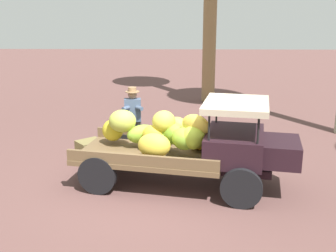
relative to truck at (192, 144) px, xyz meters
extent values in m
plane|color=brown|center=(-0.65, -0.03, -0.90)|extent=(60.00, 60.00, 0.00)
cube|color=black|center=(-0.40, 0.06, -0.47)|extent=(4.01, 1.21, 0.16)
cylinder|color=black|center=(1.18, 0.56, -0.52)|extent=(0.79, 0.29, 0.77)
cylinder|color=black|center=(0.87, -1.01, -0.52)|extent=(0.79, 0.29, 0.77)
cylinder|color=black|center=(-1.57, 1.11, -0.52)|extent=(0.79, 0.29, 0.77)
cylinder|color=black|center=(-1.88, -0.46, -0.52)|extent=(0.79, 0.29, 0.77)
cube|color=brown|center=(-0.84, 0.15, -0.29)|extent=(3.28, 2.27, 0.10)
cube|color=brown|center=(-0.68, 0.93, -0.13)|extent=(2.96, 0.66, 0.22)
cube|color=brown|center=(-0.99, -0.64, -0.13)|extent=(2.96, 0.66, 0.22)
cube|color=black|center=(0.83, -0.18, 0.04)|extent=(1.37, 1.70, 0.55)
cube|color=black|center=(1.71, -0.36, -0.02)|extent=(0.89, 1.18, 0.44)
cylinder|color=black|center=(1.39, 0.37, 0.59)|extent=(0.04, 0.04, 0.55)
cylinder|color=black|center=(1.14, -0.90, 0.59)|extent=(0.04, 0.04, 0.55)
cylinder|color=black|center=(0.52, 0.54, 0.59)|extent=(0.04, 0.04, 0.55)
cylinder|color=black|center=(0.27, -0.73, 0.59)|extent=(0.04, 0.04, 0.55)
cube|color=#BEAF92|center=(0.83, -0.18, 0.86)|extent=(1.49, 1.73, 0.12)
ellipsoid|color=yellow|center=(-0.75, -0.36, 0.08)|extent=(0.75, 0.64, 0.55)
ellipsoid|color=gold|center=(-1.72, 0.68, 0.08)|extent=(0.48, 0.43, 0.51)
ellipsoid|color=#8BBA34|center=(-1.06, 0.46, 0.06)|extent=(0.80, 0.68, 0.47)
ellipsoid|color=#B4BF48|center=(-1.47, 0.43, 0.35)|extent=(0.60, 0.54, 0.52)
ellipsoid|color=gold|center=(0.06, -0.15, 0.44)|extent=(0.78, 0.75, 0.56)
ellipsoid|color=#B0C935|center=(0.00, -0.29, 0.23)|extent=(0.66, 0.65, 0.47)
ellipsoid|color=gold|center=(0.22, 0.27, -0.01)|extent=(0.79, 0.72, 0.54)
ellipsoid|color=gold|center=(-0.58, 0.16, 0.43)|extent=(0.54, 0.55, 0.50)
ellipsoid|color=gold|center=(-0.80, 0.15, 0.11)|extent=(0.63, 0.60, 0.50)
ellipsoid|color=#81B932|center=(-0.40, 0.10, 0.18)|extent=(0.74, 0.73, 0.49)
ellipsoid|color=gold|center=(-0.31, 0.70, 0.18)|extent=(0.69, 0.69, 0.51)
ellipsoid|color=#89B440|center=(-0.62, 0.19, 0.07)|extent=(0.54, 0.47, 0.54)
ellipsoid|color=gold|center=(0.17, 0.26, 0.05)|extent=(0.71, 0.73, 0.55)
ellipsoid|color=#86B132|center=(-0.17, -0.21, 0.18)|extent=(0.79, 0.80, 0.58)
cylinder|color=#45433E|center=(-1.27, 1.86, -0.46)|extent=(0.15, 0.15, 0.88)
cylinder|color=#45433E|center=(-1.53, 1.83, -0.46)|extent=(0.15, 0.15, 0.88)
cube|color=#475872|center=(-1.40, 1.84, 0.25)|extent=(0.42, 0.27, 0.56)
cylinder|color=#475872|center=(-1.29, 1.75, 0.34)|extent=(0.35, 0.36, 0.10)
cylinder|color=#475872|center=(-1.49, 1.74, 0.34)|extent=(0.30, 0.39, 0.10)
sphere|color=#89664F|center=(-1.40, 1.84, 0.64)|extent=(0.22, 0.22, 0.22)
cylinder|color=#96734F|center=(-1.40, 1.84, 0.71)|extent=(0.34, 0.34, 0.02)
cylinder|color=#96734F|center=(-1.40, 1.84, 0.77)|extent=(0.20, 0.20, 0.10)
cube|color=olive|center=(-2.47, 1.66, -0.70)|extent=(0.76, 0.75, 0.42)
camera|label=1|loc=(-0.30, -7.99, 2.64)|focal=44.28mm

